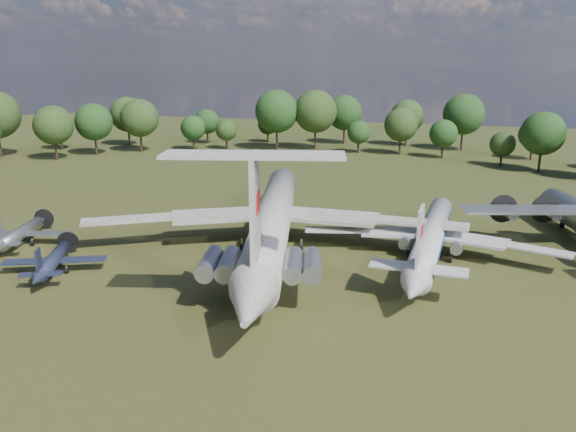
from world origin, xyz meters
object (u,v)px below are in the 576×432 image
(il62_airliner, at_px, (273,226))
(small_prop_northwest, at_px, (21,236))
(tu104_jet, at_px, (431,241))
(person_on_il62, at_px, (260,238))
(small_prop_west, at_px, (53,264))

(il62_airliner, xyz_separation_m, small_prop_northwest, (-30.28, -7.36, -1.80))
(tu104_jet, xyz_separation_m, person_on_il62, (-14.27, -18.33, 4.71))
(person_on_il62, bearing_deg, il62_airliner, -97.20)
(il62_airliner, xyz_separation_m, person_on_il62, (4.03, -15.92, 3.75))
(small_prop_west, xyz_separation_m, person_on_il62, (24.05, -1.70, 5.62))
(small_prop_northwest, relative_size, person_on_il62, 9.36)
(il62_airliner, distance_m, small_prop_west, 24.63)
(il62_airliner, bearing_deg, small_prop_west, -158.84)
(il62_airliner, bearing_deg, small_prop_northwest, 179.44)
(tu104_jet, bearing_deg, person_on_il62, -125.44)
(il62_airliner, xyz_separation_m, small_prop_west, (-20.02, -14.22, -1.86))
(tu104_jet, height_order, person_on_il62, person_on_il62)
(tu104_jet, relative_size, small_prop_northwest, 2.57)
(small_prop_west, bearing_deg, person_on_il62, -28.19)
(il62_airliner, bearing_deg, tu104_jet, -6.73)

